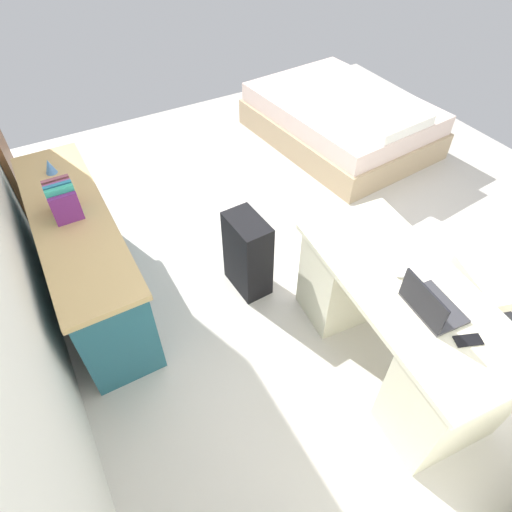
# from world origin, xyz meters

# --- Properties ---
(ground_plane) EXTENTS (5.60, 5.60, 0.00)m
(ground_plane) POSITION_xyz_m (0.00, 0.00, 0.00)
(ground_plane) COLOR beige
(desk) EXTENTS (1.50, 0.79, 0.74)m
(desk) POSITION_xyz_m (-1.21, 0.18, 0.39)
(desk) COLOR beige
(desk) RESTS_ON ground_plane
(office_chair) EXTENTS (0.58, 0.58, 0.94)m
(office_chair) POSITION_xyz_m (-1.33, -0.68, 0.42)
(office_chair) COLOR black
(office_chair) RESTS_ON ground_plane
(credenza) EXTENTS (1.80, 0.48, 0.74)m
(credenza) POSITION_xyz_m (0.32, 1.69, 0.37)
(credenza) COLOR #235B6B
(credenza) RESTS_ON ground_plane
(bed) EXTENTS (2.01, 1.56, 0.58)m
(bed) POSITION_xyz_m (1.20, -1.26, 0.24)
(bed) COLOR tan
(bed) RESTS_ON ground_plane
(suitcase_black) EXTENTS (0.37, 0.24, 0.64)m
(suitcase_black) POSITION_xyz_m (-0.19, 0.65, 0.32)
(suitcase_black) COLOR black
(suitcase_black) RESTS_ON ground_plane
(laptop) EXTENTS (0.33, 0.25, 0.21)m
(laptop) POSITION_xyz_m (-1.38, 0.22, 0.79)
(laptop) COLOR #333338
(laptop) RESTS_ON desk
(computer_mouse) EXTENTS (0.07, 0.11, 0.03)m
(computer_mouse) POSITION_xyz_m (-1.12, 0.16, 0.75)
(computer_mouse) COLOR white
(computer_mouse) RESTS_ON desk
(cell_phone_near_laptop) EXTENTS (0.11, 0.15, 0.01)m
(cell_phone_near_laptop) POSITION_xyz_m (-1.62, 0.18, 0.74)
(cell_phone_near_laptop) COLOR black
(cell_phone_near_laptop) RESTS_ON desk
(book_row) EXTENTS (0.23, 0.17, 0.24)m
(book_row) POSITION_xyz_m (0.36, 1.69, 0.85)
(book_row) COLOR #6B2672
(book_row) RESTS_ON credenza
(figurine_small) EXTENTS (0.08, 0.08, 0.11)m
(figurine_small) POSITION_xyz_m (0.88, 1.69, 0.80)
(figurine_small) COLOR #4C7FBF
(figurine_small) RESTS_ON credenza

